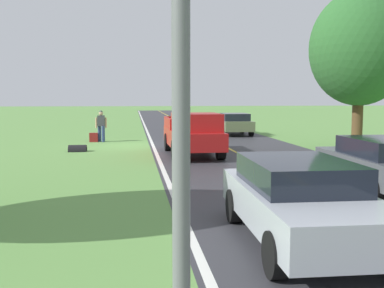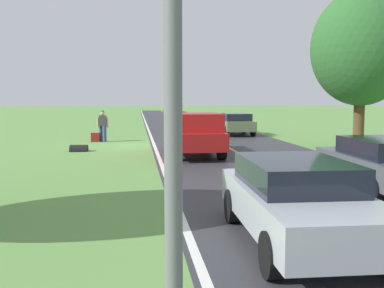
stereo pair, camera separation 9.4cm
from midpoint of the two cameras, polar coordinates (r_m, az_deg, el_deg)
ground_plane at (r=23.29m, az=-7.80°, el=-0.20°), size 200.00×200.00×0.00m
road_surface at (r=23.73m, az=3.98°, el=-0.04°), size 7.51×120.00×0.00m
lane_edge_line at (r=23.31m, az=-4.67°, el=-0.15°), size 0.16×117.60×0.00m
lane_centre_line at (r=23.72m, az=3.98°, el=-0.03°), size 0.14×117.60×0.00m
hitchhiker_walking at (r=25.51m, az=-11.10°, el=2.48°), size 0.62×0.51×1.75m
suitcase_carried at (r=25.51m, az=-12.02°, el=0.83°), size 0.46×0.20×0.51m
pickup_truck_passing at (r=19.09m, az=0.40°, el=1.42°), size 2.15×5.43×1.82m
tree_far_side_near at (r=21.92m, az=20.74°, el=11.22°), size 4.47×4.47×7.22m
sedan_mid_oncoming at (r=12.83m, az=22.99°, el=-2.24°), size 2.03×4.45×1.41m
sedan_near_oncoming at (r=29.87m, az=5.65°, el=2.63°), size 2.06×4.46×1.41m
sedan_ahead_same_lane at (r=7.91m, az=13.52°, el=-6.80°), size 2.00×4.44×1.41m
drainage_culvert at (r=21.28m, az=-13.96°, el=-0.90°), size 0.80×0.60×0.60m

